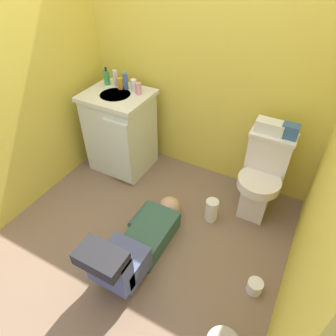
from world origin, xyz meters
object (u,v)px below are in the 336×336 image
object	(u,v)px
toilet	(262,177)
toiletry_bag	(290,131)
paper_towel_roll	(211,210)
toilet_paper_roll	(255,287)
bottle_clear	(115,78)
soap_dispenser	(107,78)
bottle_white	(134,85)
bottle_amber	(120,84)
bottle_blue	(126,81)
vanity_cabinet	(121,131)
bottle_pink	(138,89)
faucet	(125,83)
tissue_box	(270,127)
person_plumber	(137,244)

from	to	relation	value
toilet	toiletry_bag	bearing A→B (deg)	40.77
paper_towel_roll	toilet_paper_roll	xyz separation A→B (m)	(0.53, -0.48, -0.06)
bottle_clear	toiletry_bag	bearing A→B (deg)	0.28
soap_dispenser	bottle_clear	size ratio (longest dim) A/B	1.07
toilet	paper_towel_roll	xyz separation A→B (m)	(-0.30, -0.32, -0.26)
toilet	bottle_clear	world-z (taller)	bottle_clear
bottle_white	bottle_amber	bearing A→B (deg)	-168.48
bottle_blue	bottle_white	world-z (taller)	bottle_blue
vanity_cabinet	bottle_clear	world-z (taller)	bottle_clear
toiletry_bag	bottle_pink	bearing A→B (deg)	-178.09
vanity_cabinet	faucet	distance (m)	0.47
faucet	toilet	bearing A→B (deg)	-3.95
toilet	faucet	bearing A→B (deg)	176.05
vanity_cabinet	soap_dispenser	distance (m)	0.52
tissue_box	bottle_white	world-z (taller)	bottle_white
bottle_clear	bottle_blue	world-z (taller)	bottle_clear
bottle_blue	tissue_box	bearing A→B (deg)	0.52
bottle_amber	paper_towel_roll	bearing A→B (deg)	-18.50
vanity_cabinet	bottle_pink	xyz separation A→B (m)	(0.18, 0.09, 0.45)
vanity_cabinet	bottle_blue	xyz separation A→B (m)	(0.02, 0.13, 0.48)
bottle_white	bottle_clear	bearing A→B (deg)	-179.16
faucet	bottle_clear	distance (m)	0.10
bottle_blue	toilet_paper_roll	bearing A→B (deg)	-28.51
vanity_cabinet	paper_towel_roll	xyz separation A→B (m)	(1.11, -0.27, -0.31)
bottle_amber	paper_towel_roll	size ratio (longest dim) A/B	0.47
bottle_white	paper_towel_roll	world-z (taller)	bottle_white
toiletry_bag	bottle_amber	bearing A→B (deg)	-178.83
bottle_clear	bottle_white	size ratio (longest dim) A/B	1.46
tissue_box	bottle_white	xyz separation A→B (m)	(-1.26, -0.00, 0.07)
person_plumber	tissue_box	bearing A→B (deg)	60.28
toilet	toilet_paper_roll	distance (m)	0.89
toiletry_bag	faucet	bearing A→B (deg)	179.74
bottle_amber	vanity_cabinet	bearing A→B (deg)	-76.62
bottle_blue	paper_towel_roll	size ratio (longest dim) A/B	0.71
toilet	vanity_cabinet	distance (m)	1.41
toiletry_bag	soap_dispenser	xyz separation A→B (m)	(-1.70, -0.01, 0.08)
person_plumber	soap_dispenser	size ratio (longest dim) A/B	6.42
person_plumber	bottle_pink	bearing A→B (deg)	119.88
bottle_blue	bottle_pink	xyz separation A→B (m)	(0.16, -0.03, -0.02)
vanity_cabinet	toiletry_bag	xyz separation A→B (m)	(1.51, 0.14, 0.39)
paper_towel_roll	soap_dispenser	bearing A→B (deg)	163.03
bottle_clear	bottle_white	bearing A→B (deg)	0.84
toiletry_bag	soap_dispenser	bearing A→B (deg)	-179.55
toilet	tissue_box	distance (m)	0.44
faucet	soap_dispenser	distance (m)	0.19
soap_dispenser	bottle_clear	world-z (taller)	soap_dispenser
toilet	bottle_blue	xyz separation A→B (m)	(-1.38, 0.08, 0.53)
bottle_clear	bottle_pink	size ratio (longest dim) A/B	1.49
tissue_box	bottle_pink	distance (m)	1.18
soap_dispenser	toiletry_bag	bearing A→B (deg)	0.45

